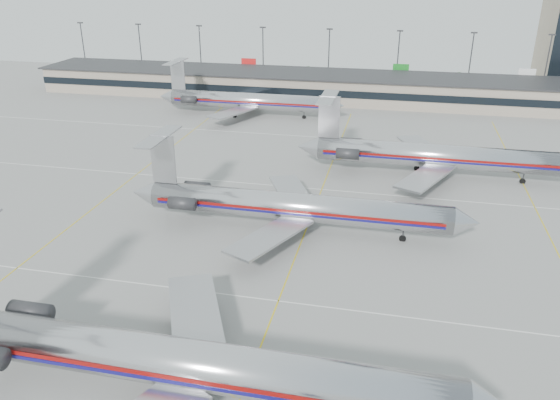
# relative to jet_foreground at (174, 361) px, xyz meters

# --- Properties ---
(ground) EXTENTS (260.00, 260.00, 0.00)m
(ground) POSITION_rel_jet_foreground_xyz_m (4.87, 4.67, -3.64)
(ground) COLOR gray
(ground) RESTS_ON ground
(apron_markings) EXTENTS (160.00, 0.15, 0.02)m
(apron_markings) POSITION_rel_jet_foreground_xyz_m (4.87, 14.67, -3.63)
(apron_markings) COLOR silver
(apron_markings) RESTS_ON ground
(terminal) EXTENTS (162.00, 17.00, 6.25)m
(terminal) POSITION_rel_jet_foreground_xyz_m (4.87, 102.64, -0.48)
(terminal) COLOR gray
(terminal) RESTS_ON ground
(light_mast_row) EXTENTS (163.60, 0.40, 15.28)m
(light_mast_row) POSITION_rel_jet_foreground_xyz_m (4.87, 116.67, 4.94)
(light_mast_row) COLOR #38383D
(light_mast_row) RESTS_ON ground
(jet_foreground) EXTENTS (47.92, 28.22, 12.54)m
(jet_foreground) POSITION_rel_jet_foreground_xyz_m (0.00, 0.00, 0.00)
(jet_foreground) COLOR silver
(jet_foreground) RESTS_ON ground
(jet_second_row) EXTENTS (44.18, 26.02, 11.57)m
(jet_second_row) POSITION_rel_jet_foreground_xyz_m (2.80, 30.50, -0.28)
(jet_second_row) COLOR silver
(jet_second_row) RESTS_ON ground
(jet_third_row) EXTENTS (44.56, 27.41, 12.18)m
(jet_third_row) POSITION_rel_jet_foreground_xyz_m (20.88, 53.73, -0.10)
(jet_third_row) COLOR silver
(jet_third_row) RESTS_ON ground
(jet_back_row) EXTENTS (41.90, 25.78, 11.46)m
(jet_back_row) POSITION_rel_jet_foreground_xyz_m (-17.82, 83.36, -0.31)
(jet_back_row) COLOR silver
(jet_back_row) RESTS_ON ground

